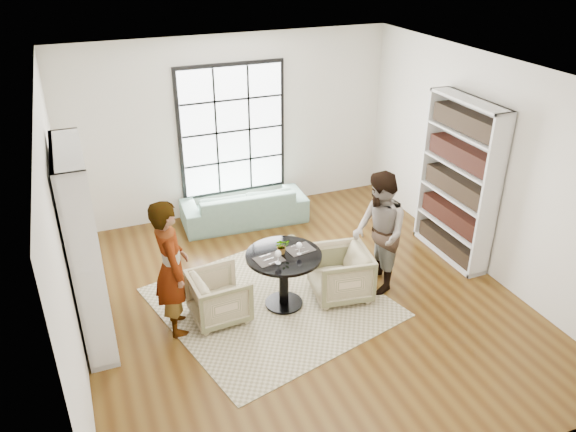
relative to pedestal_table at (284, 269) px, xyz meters
name	(u,v)px	position (x,y,z in m)	size (l,w,h in m)	color
ground	(301,301)	(0.25, -0.01, -0.56)	(6.00, 6.00, 0.00)	#583C14
room_shell	(286,200)	(0.25, 0.53, 0.70)	(6.00, 6.01, 6.00)	silver
rug	(271,302)	(-0.14, 0.11, -0.55)	(2.66, 2.66, 0.01)	tan
pedestal_table	(284,269)	(0.00, 0.00, 0.00)	(0.97, 0.97, 0.77)	black
sofa	(244,206)	(0.24, 2.44, -0.26)	(2.05, 0.80, 0.60)	gray
armchair_left	(219,296)	(-0.85, 0.05, -0.24)	(0.68, 0.70, 0.64)	tan
armchair_right	(340,274)	(0.78, -0.08, -0.22)	(0.73, 0.75, 0.69)	tan
person_left	(171,268)	(-1.40, 0.05, 0.31)	(0.64, 0.42, 1.75)	gray
person_right	(379,233)	(1.33, -0.08, 0.28)	(0.82, 0.64, 1.69)	gray
placemat_left	(269,259)	(-0.22, -0.05, 0.22)	(0.34, 0.26, 0.01)	#272522
placemat_right	(300,249)	(0.24, 0.03, 0.22)	(0.34, 0.26, 0.01)	#272522
cutlery_left	(269,259)	(-0.22, -0.05, 0.22)	(0.14, 0.22, 0.01)	silver
cutlery_right	(300,249)	(0.24, 0.03, 0.22)	(0.14, 0.22, 0.01)	silver
wine_glass_left	(278,254)	(-0.14, -0.17, 0.34)	(0.08, 0.08, 0.18)	silver
wine_glass_right	(299,246)	(0.18, -0.07, 0.34)	(0.08, 0.08, 0.17)	silver
flower_centerpiece	(282,246)	(-0.01, 0.04, 0.31)	(0.18, 0.16, 0.20)	gray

